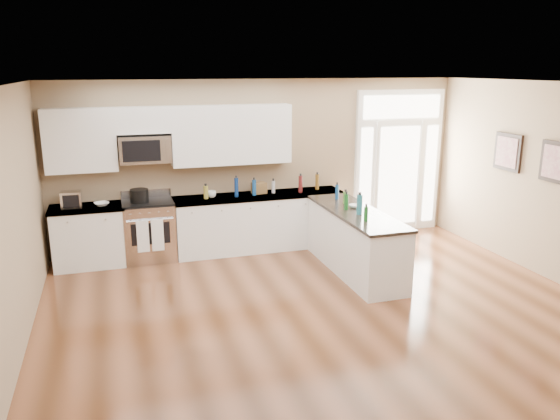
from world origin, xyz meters
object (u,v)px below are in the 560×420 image
Objects in this scene: stockpot at (139,195)px; kitchen_range at (149,230)px; toaster_oven at (71,200)px; peninsula_cabinet at (355,243)px.

kitchen_range is at bearing -0.99° from stockpot.
kitchen_range is 0.59m from stockpot.
toaster_oven is (-1.11, -0.02, 0.59)m from kitchen_range.
kitchen_range is at bearing 2.51° from toaster_oven.
stockpot is at bearing 154.26° from peninsula_cabinet.
toaster_oven is at bearing -179.17° from kitchen_range.
kitchen_range is 3.70× the size of toaster_oven.
toaster_oven is at bearing 160.29° from peninsula_cabinet.
peninsula_cabinet is 2.15× the size of kitchen_range.
kitchen_range is at bearing 153.39° from peninsula_cabinet.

